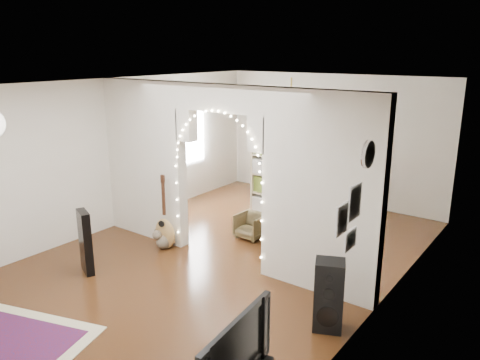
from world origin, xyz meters
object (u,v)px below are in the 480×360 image
Objects in this scene: acoustic_guitar at (165,222)px; floor_speaker at (329,296)px; dining_chair_right at (283,238)px; bookcase at (289,178)px; dining_chair_left at (251,226)px; dining_table at (284,172)px.

floor_speaker is (3.20, -0.54, -0.03)m from acoustic_guitar.
floor_speaker is 2.27m from dining_chair_right.
acoustic_guitar is 1.23× the size of floor_speaker.
bookcase reaches higher than dining_chair_left.
bookcase is (-2.34, 3.04, 0.37)m from floor_speaker.
bookcase is at bearing 57.14° from acoustic_guitar.
floor_speaker is at bearing -44.00° from bookcase.
dining_chair_right is (1.31, -2.15, -0.46)m from dining_table.
dining_chair_right is at bearing -53.67° from bookcase.
dining_chair_left is at bearing 39.91° from acoustic_guitar.
bookcase is 0.92m from dining_table.
acoustic_guitar is 1.96m from dining_chair_right.
dining_chair_left is 0.75m from dining_chair_right.
acoustic_guitar is 2.67m from bookcase.
dining_table is (-0.55, 0.72, -0.11)m from bookcase.
bookcase reaches higher than acoustic_guitar.
dining_chair_right is at bearing 109.89° from floor_speaker.
acoustic_guitar reaches higher than dining_table.
dining_table is at bearing 135.90° from bookcase.
acoustic_guitar reaches higher than floor_speaker.
dining_chair_left is at bearing -80.66° from bookcase.
floor_speaker is 0.54× the size of bookcase.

